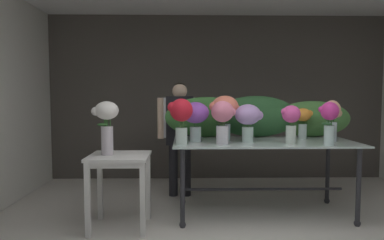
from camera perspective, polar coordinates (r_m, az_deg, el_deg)
ground_plane at (r=4.27m, az=6.35°, el=-14.65°), size 7.41×7.41×0.00m
wall_back at (r=5.72m, az=4.23°, el=3.67°), size 5.57×0.12×2.66m
display_table_glass at (r=4.03m, az=11.66°, el=-5.06°), size 2.04×0.98×0.86m
side_table_white at (r=3.65m, az=-11.90°, el=-7.47°), size 0.61×0.57×0.76m
florist at (r=4.66m, az=-2.03°, el=-1.11°), size 0.60×0.24×1.54m
foliage_backdrop at (r=4.35m, az=10.99°, el=0.44°), size 2.31×0.32×0.51m
vase_violet_roses at (r=3.84m, az=0.55°, el=0.67°), size 0.30×0.30×0.44m
vase_fuchsia_dahlias at (r=3.78m, az=16.02°, el=-0.07°), size 0.21×0.19×0.41m
vase_coral_tulips at (r=3.94m, az=5.46°, el=1.54°), size 0.36×0.31×0.51m
vase_crimson_snapdragons at (r=3.60m, az=-1.87°, el=0.75°), size 0.26×0.24×0.48m
vase_sunset_carnations at (r=4.28m, az=17.88°, el=0.08°), size 0.21×0.19×0.37m
vase_lilac_anemones at (r=3.83m, az=9.30°, el=0.32°), size 0.31×0.28×0.42m
vase_rosy_peonies at (r=3.66m, az=5.09°, el=0.39°), size 0.26×0.24×0.46m
vase_peach_lilies at (r=4.15m, az=22.19°, el=0.36°), size 0.21×0.19×0.46m
vase_magenta_stock at (r=3.83m, az=21.78°, el=0.14°), size 0.21×0.18×0.45m
vase_white_roses_tall at (r=3.61m, az=-13.95°, el=-0.22°), size 0.27×0.24×0.55m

